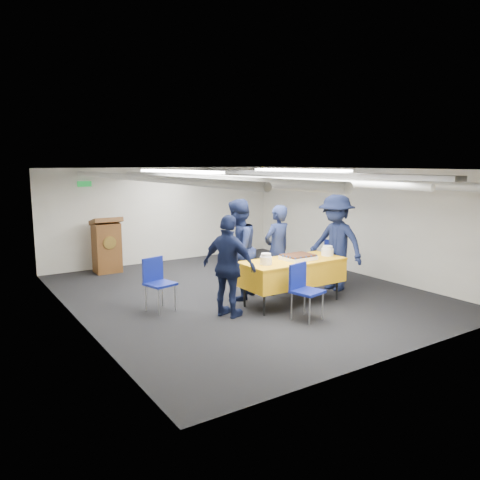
# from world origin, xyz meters

# --- Properties ---
(ground) EXTENTS (7.00, 7.00, 0.00)m
(ground) POSITION_xyz_m (0.00, 0.00, 0.00)
(ground) COLOR black
(ground) RESTS_ON ground
(room_shell) EXTENTS (6.00, 7.00, 2.30)m
(room_shell) POSITION_xyz_m (0.09, 0.41, 1.81)
(room_shell) COLOR beige
(room_shell) RESTS_ON ground
(serving_table) EXTENTS (1.84, 0.80, 0.77)m
(serving_table) POSITION_xyz_m (0.35, -1.01, 0.56)
(serving_table) COLOR black
(serving_table) RESTS_ON ground
(sheet_cake) EXTENTS (0.55, 0.43, 0.09)m
(sheet_cake) POSITION_xyz_m (0.44, -1.06, 0.82)
(sheet_cake) COLOR white
(sheet_cake) RESTS_ON serving_table
(plate_stack_left) EXTENTS (0.20, 0.20, 0.18)m
(plate_stack_left) POSITION_xyz_m (-0.25, -1.06, 0.85)
(plate_stack_left) COLOR white
(plate_stack_left) RESTS_ON serving_table
(plate_stack_right) EXTENTS (0.21, 0.21, 0.18)m
(plate_stack_right) POSITION_xyz_m (1.11, -1.06, 0.85)
(plate_stack_right) COLOR white
(plate_stack_right) RESTS_ON serving_table
(podium) EXTENTS (0.62, 0.53, 1.25)m
(podium) POSITION_xyz_m (-1.60, 3.05, 0.61)
(podium) COLOR brown
(podium) RESTS_ON ground
(chair_near) EXTENTS (0.50, 0.50, 0.87)m
(chair_near) POSITION_xyz_m (-0.03, -1.73, 0.53)
(chair_near) COLOR gray
(chair_near) RESTS_ON ground
(chair_right) EXTENTS (0.58, 0.58, 0.87)m
(chair_right) POSITION_xyz_m (1.90, -0.40, 0.53)
(chair_right) COLOR gray
(chair_right) RESTS_ON ground
(chair_left) EXTENTS (0.51, 0.51, 0.87)m
(chair_left) POSITION_xyz_m (-1.74, -0.06, 0.53)
(chair_left) COLOR gray
(chair_left) RESTS_ON ground
(sailor_a) EXTENTS (0.66, 0.48, 1.66)m
(sailor_a) POSITION_xyz_m (0.50, -0.39, 0.83)
(sailor_a) COLOR black
(sailor_a) RESTS_ON ground
(sailor_b) EXTENTS (1.10, 1.04, 1.79)m
(sailor_b) POSITION_xyz_m (-0.28, -0.25, 0.89)
(sailor_b) COLOR black
(sailor_b) RESTS_ON ground
(sailor_c) EXTENTS (0.76, 1.03, 1.62)m
(sailor_c) POSITION_xyz_m (-0.93, -1.01, 0.81)
(sailor_c) COLOR black
(sailor_c) RESTS_ON ground
(sailor_d) EXTENTS (0.86, 1.27, 1.82)m
(sailor_d) POSITION_xyz_m (1.61, -0.76, 0.91)
(sailor_d) COLOR black
(sailor_d) RESTS_ON ground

